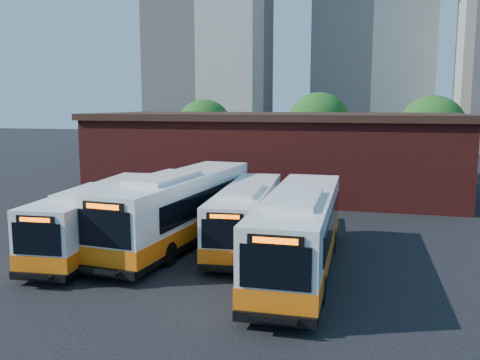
% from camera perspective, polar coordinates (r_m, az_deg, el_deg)
% --- Properties ---
extents(ground, '(220.00, 220.00, 0.00)m').
position_cam_1_polar(ground, '(22.65, -5.73, -9.82)').
color(ground, black).
extents(bus_west, '(3.28, 11.91, 3.21)m').
position_cam_1_polar(bus_west, '(26.17, -15.26, -4.26)').
color(bus_west, white).
rests_on(bus_west, ground).
extents(bus_midwest, '(4.07, 13.88, 3.73)m').
position_cam_1_polar(bus_midwest, '(26.35, -6.80, -3.40)').
color(bus_midwest, white).
rests_on(bus_midwest, ground).
extents(bus_mideast, '(3.16, 11.45, 3.08)m').
position_cam_1_polar(bus_mideast, '(26.06, 0.78, -4.14)').
color(bus_mideast, white).
rests_on(bus_mideast, ground).
extents(bus_east, '(2.93, 13.07, 3.54)m').
position_cam_1_polar(bus_east, '(21.92, 6.71, -6.07)').
color(bus_east, white).
rests_on(bus_east, ground).
extents(transit_worker, '(0.46, 0.66, 1.70)m').
position_cam_1_polar(transit_worker, '(19.67, 1.73, -10.04)').
color(transit_worker, black).
rests_on(transit_worker, ground).
extents(depot_building, '(28.60, 12.60, 6.40)m').
position_cam_1_polar(depot_building, '(41.02, 3.93, 3.11)').
color(depot_building, maroon).
rests_on(depot_building, ground).
extents(tree_west, '(6.00, 6.00, 7.65)m').
position_cam_1_polar(tree_west, '(55.07, -4.02, 5.93)').
color(tree_west, '#382314').
rests_on(tree_west, ground).
extents(tree_mid, '(6.56, 6.56, 8.36)m').
position_cam_1_polar(tree_mid, '(54.46, 8.79, 6.28)').
color(tree_mid, '#382314').
rests_on(tree_mid, ground).
extents(tree_east, '(6.24, 6.24, 7.96)m').
position_cam_1_polar(tree_east, '(51.48, 20.76, 5.43)').
color(tree_east, '#382314').
rests_on(tree_east, ground).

